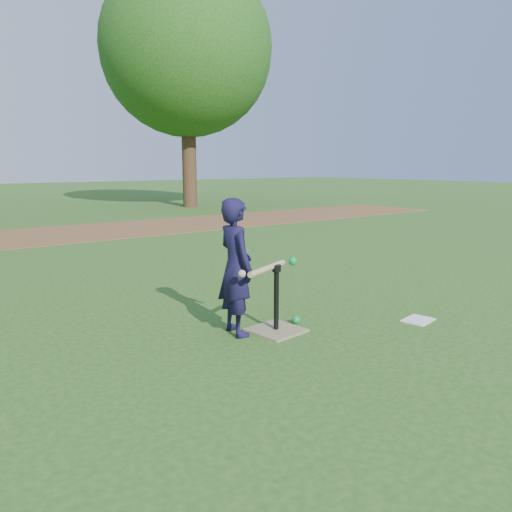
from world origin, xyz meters
TOP-DOWN VIEW (x-y plane):
  - ground at (0.00, 0.00)m, footprint 80.00×80.00m
  - dirt_strip at (0.00, 7.50)m, footprint 24.00×3.00m
  - child at (0.01, -0.06)m, footprint 0.35×0.48m
  - wiffle_ball_ground at (0.61, -0.19)m, footprint 0.08×0.08m
  - clipboard at (1.61, -0.83)m, footprint 0.34×0.28m
  - batting_tee at (0.32, -0.24)m, footprint 0.47×0.47m
  - swing_action at (0.24, -0.26)m, footprint 0.69×0.29m
  - tree_right at (6.50, 12.00)m, footprint 5.80×5.80m

SIDE VIEW (x-z plane):
  - ground at x=0.00m, z-range 0.00..0.00m
  - dirt_strip at x=0.00m, z-range 0.00..0.01m
  - clipboard at x=1.61m, z-range 0.00..0.01m
  - wiffle_ball_ground at x=0.61m, z-range 0.00..0.08m
  - batting_tee at x=0.32m, z-range -0.20..0.42m
  - child at x=0.01m, z-range 0.00..1.21m
  - swing_action at x=0.24m, z-range 0.56..0.65m
  - tree_right at x=6.50m, z-range 1.19..9.39m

